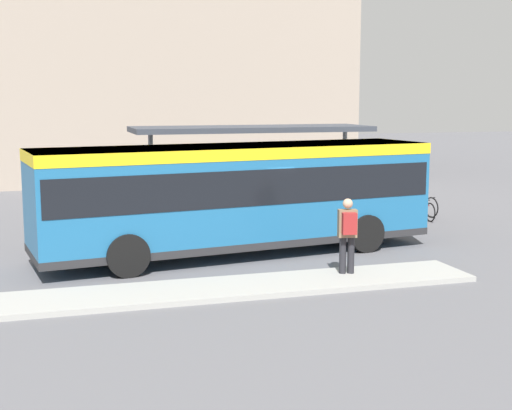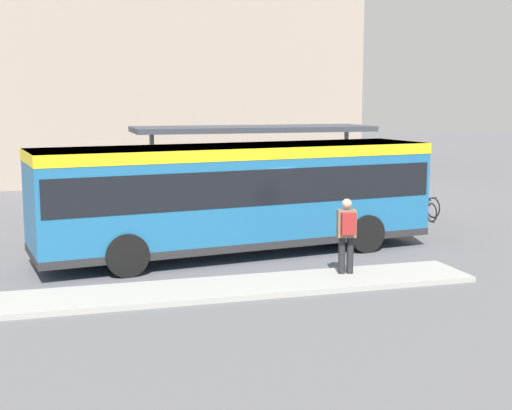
% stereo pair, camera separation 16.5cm
% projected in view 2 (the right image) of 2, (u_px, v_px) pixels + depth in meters
% --- Properties ---
extents(ground_plane, '(120.00, 120.00, 0.00)m').
position_uv_depth(ground_plane, '(237.00, 254.00, 19.71)').
color(ground_plane, '#5B5B60').
extents(curb_island, '(11.49, 1.80, 0.12)m').
position_uv_depth(curb_island, '(229.00, 288.00, 15.97)').
color(curb_island, '#9E9E99').
rests_on(curb_island, ground_plane).
extents(city_bus, '(11.20, 4.06, 3.01)m').
position_uv_depth(city_bus, '(237.00, 191.00, 19.45)').
color(city_bus, '#1E6093').
rests_on(city_bus, ground_plane).
extents(pedestrian_waiting, '(0.48, 0.53, 1.81)m').
position_uv_depth(pedestrian_waiting, '(347.00, 231.00, 16.86)').
color(pedestrian_waiting, '#232328').
rests_on(pedestrian_waiting, curb_island).
extents(bicycle_red, '(0.48, 1.59, 0.69)m').
position_uv_depth(bicycle_red, '(425.00, 210.00, 25.18)').
color(bicycle_red, black).
rests_on(bicycle_red, ground_plane).
extents(bicycle_black, '(0.48, 1.76, 0.77)m').
position_uv_depth(bicycle_black, '(424.00, 205.00, 26.06)').
color(bicycle_black, black).
rests_on(bicycle_black, ground_plane).
extents(station_shelter, '(8.29, 2.63, 3.31)m').
position_uv_depth(station_shelter, '(253.00, 131.00, 24.70)').
color(station_shelter, '#383D47').
rests_on(station_shelter, ground_plane).
extents(potted_planter_near_shelter, '(0.73, 0.73, 1.22)m').
position_uv_depth(potted_planter_near_shelter, '(279.00, 212.00, 22.87)').
color(potted_planter_near_shelter, slate).
rests_on(potted_planter_near_shelter, ground_plane).
extents(station_building, '(18.66, 14.74, 13.05)m').
position_uv_depth(station_building, '(163.00, 59.00, 41.40)').
color(station_building, gray).
rests_on(station_building, ground_plane).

